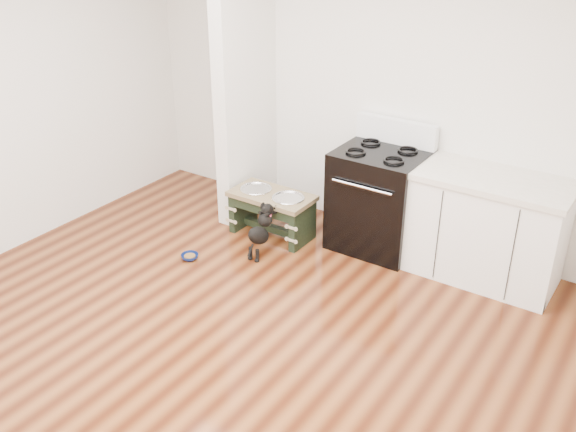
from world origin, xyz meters
name	(u,v)px	position (x,y,z in m)	size (l,w,h in m)	color
ground	(203,361)	(0.00, 0.00, 0.00)	(5.00, 5.00, 0.00)	#3F190B
room_shell	(187,142)	(0.00, 0.00, 1.62)	(5.00, 5.00, 5.00)	silver
partition_wall	(245,80)	(-1.18, 2.10, 1.35)	(0.15, 0.80, 2.70)	silver
oven_range	(379,198)	(0.25, 2.16, 0.48)	(0.76, 0.69, 1.14)	black
cabinet_run	(487,228)	(1.23, 2.18, 0.45)	(1.24, 0.64, 0.91)	white
dog_feeder	(272,206)	(-0.66, 1.78, 0.31)	(0.78, 0.42, 0.45)	black
puppy	(261,229)	(-0.52, 1.42, 0.26)	(0.14, 0.40, 0.48)	black
floor_bowl	(190,257)	(-1.01, 1.00, 0.02)	(0.20, 0.20, 0.05)	#0B1A52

